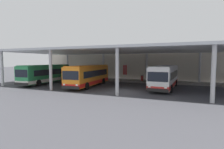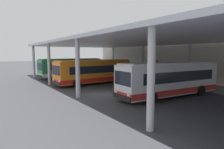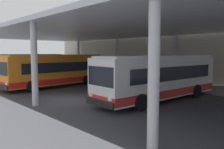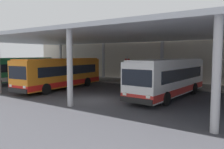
# 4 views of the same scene
# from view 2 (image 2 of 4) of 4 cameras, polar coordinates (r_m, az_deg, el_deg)

# --- Properties ---
(ground_plane) EXTENTS (200.00, 200.00, 0.00)m
(ground_plane) POSITION_cam_2_polar(r_m,az_deg,el_deg) (19.37, -2.92, -5.79)
(ground_plane) COLOR #3D3D42
(platform_kerb) EXTENTS (42.00, 4.50, 0.18)m
(platform_kerb) POSITION_cam_2_polar(r_m,az_deg,el_deg) (27.13, 19.09, -2.52)
(platform_kerb) COLOR gray
(platform_kerb) RESTS_ON ground
(station_building_facade) EXTENTS (48.00, 1.60, 7.11)m
(station_building_facade) POSITION_cam_2_polar(r_m,az_deg,el_deg) (29.50, 23.22, 4.74)
(station_building_facade) COLOR beige
(station_building_facade) RESTS_ON ground
(canopy_shelter) EXTENTS (40.00, 17.00, 5.55)m
(canopy_shelter) POSITION_cam_2_polar(r_m,az_deg,el_deg) (22.28, 9.50, 9.36)
(canopy_shelter) COLOR silver
(canopy_shelter) RESTS_ON ground
(bus_nearest_bay) EXTENTS (3.20, 10.67, 3.17)m
(bus_nearest_bay) POSITION_cam_2_polar(r_m,az_deg,el_deg) (33.71, -11.76, 1.96)
(bus_nearest_bay) COLOR #28844C
(bus_nearest_bay) RESTS_ON ground
(bus_second_bay) EXTENTS (3.31, 10.69, 3.17)m
(bus_second_bay) POSITION_cam_2_polar(r_m,az_deg,el_deg) (26.06, -5.19, 0.91)
(bus_second_bay) COLOR orange
(bus_second_bay) RESTS_ON ground
(bus_middle_bay) EXTENTS (3.06, 10.63, 3.17)m
(bus_middle_bay) POSITION_cam_2_polar(r_m,az_deg,el_deg) (18.77, 16.37, -1.28)
(bus_middle_bay) COLOR white
(bus_middle_bay) RESTS_ON ground
(bench_waiting) EXTENTS (1.80, 0.45, 0.92)m
(bench_waiting) POSITION_cam_2_polar(r_m,az_deg,el_deg) (25.47, 24.34, -1.97)
(bench_waiting) COLOR #4C515B
(bench_waiting) RESTS_ON platform_kerb
(trash_bin) EXTENTS (0.52, 0.52, 0.98)m
(trash_bin) POSITION_cam_2_polar(r_m,az_deg,el_deg) (27.38, 18.41, -1.19)
(trash_bin) COLOR maroon
(trash_bin) RESTS_ON platform_kerb
(banner_sign) EXTENTS (0.70, 0.12, 3.20)m
(banner_sign) POSITION_cam_2_polar(r_m,az_deg,el_deg) (28.64, 12.62, 1.90)
(banner_sign) COLOR #B2B2B7
(banner_sign) RESTS_ON platform_kerb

